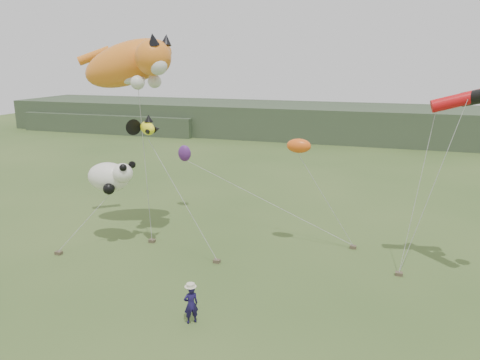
# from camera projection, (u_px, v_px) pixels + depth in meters

# --- Properties ---
(ground) EXTENTS (120.00, 120.00, 0.00)m
(ground) POSITION_uv_depth(u_px,v_px,m) (210.00, 315.00, 18.40)
(ground) COLOR #385123
(ground) RESTS_ON ground
(headland) EXTENTS (90.00, 13.00, 4.00)m
(headland) POSITION_uv_depth(u_px,v_px,m) (313.00, 122.00, 60.05)
(headland) COLOR #2D3D28
(headland) RESTS_ON ground
(festival_attendant) EXTENTS (0.67, 0.64, 1.54)m
(festival_attendant) POSITION_uv_depth(u_px,v_px,m) (191.00, 304.00, 17.68)
(festival_attendant) COLOR #181141
(festival_attendant) RESTS_ON ground
(sandbag_anchors) EXTENTS (17.03, 5.64, 0.17)m
(sandbag_anchors) POSITION_uv_depth(u_px,v_px,m) (232.00, 254.00, 23.87)
(sandbag_anchors) COLOR brown
(sandbag_anchors) RESTS_ON ground
(cat_kite) EXTENTS (6.46, 3.84, 3.59)m
(cat_kite) POSITION_uv_depth(u_px,v_px,m) (133.00, 63.00, 24.41)
(cat_kite) COLOR orange
(cat_kite) RESTS_ON ground
(fish_kite) EXTENTS (2.22, 1.47, 1.07)m
(fish_kite) POSITION_uv_depth(u_px,v_px,m) (141.00, 127.00, 23.16)
(fish_kite) COLOR #FFF91D
(fish_kite) RESTS_ON ground
(panda_kite) EXTENTS (2.75, 1.78, 1.71)m
(panda_kite) POSITION_uv_depth(u_px,v_px,m) (111.00, 177.00, 24.76)
(panda_kite) COLOR white
(panda_kite) RESTS_ON ground
(misc_kites) EXTENTS (9.28, 4.85, 2.57)m
(misc_kites) POSITION_uv_depth(u_px,v_px,m) (240.00, 150.00, 26.62)
(misc_kites) COLOR #F15C16
(misc_kites) RESTS_ON ground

